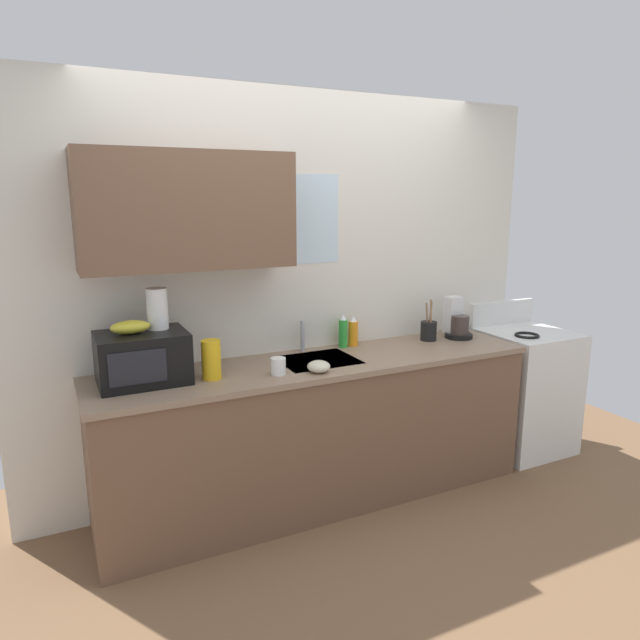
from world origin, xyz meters
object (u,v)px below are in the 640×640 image
at_px(mug_white, 278,366).
at_px(microwave, 142,358).
at_px(coffee_maker, 457,322).
at_px(dish_soap_bottle_green, 343,332).
at_px(dish_soap_bottle_orange, 353,332).
at_px(utensil_crock, 429,330).
at_px(banana_bunch, 130,327).
at_px(cereal_canister, 211,360).
at_px(paper_towel_roll, 157,309).
at_px(small_bowl, 319,366).
at_px(stove_range, 524,389).

bearing_deg(mug_white, microwave, 164.74).
height_order(coffee_maker, dish_soap_bottle_green, coffee_maker).
xyz_separation_m(dish_soap_bottle_green, dish_soap_bottle_orange, (0.08, 0.00, -0.01)).
bearing_deg(utensil_crock, mug_white, -167.91).
xyz_separation_m(banana_bunch, mug_white, (0.74, -0.19, -0.26)).
bearing_deg(mug_white, cereal_canister, 165.59).
bearing_deg(mug_white, coffee_maker, 9.77).
relative_size(paper_towel_roll, utensil_crock, 0.77).
bearing_deg(small_bowl, banana_bunch, 165.41).
bearing_deg(mug_white, stove_range, 4.06).
bearing_deg(coffee_maker, small_bowl, -165.84).
relative_size(banana_bunch, utensil_crock, 0.70).
xyz_separation_m(dish_soap_bottle_green, cereal_canister, (-0.95, -0.27, 0.00)).
height_order(microwave, cereal_canister, microwave).
bearing_deg(dish_soap_bottle_orange, microwave, -172.87).
xyz_separation_m(dish_soap_bottle_orange, cereal_canister, (-1.03, -0.27, 0.01)).
xyz_separation_m(dish_soap_bottle_orange, small_bowl, (-0.46, -0.42, -0.06)).
height_order(banana_bunch, small_bowl, banana_bunch).
height_order(microwave, banana_bunch, banana_bunch).
xyz_separation_m(stove_range, dish_soap_bottle_orange, (-1.35, 0.22, 0.53)).
relative_size(paper_towel_roll, cereal_canister, 1.03).
xyz_separation_m(coffee_maker, dish_soap_bottle_orange, (-0.77, 0.11, -0.01)).
bearing_deg(coffee_maker, dish_soap_bottle_green, 172.65).
relative_size(dish_soap_bottle_green, utensil_crock, 0.76).
relative_size(coffee_maker, cereal_canister, 1.31).
distance_m(banana_bunch, dish_soap_bottle_green, 1.37).
bearing_deg(coffee_maker, microwave, -178.39).
height_order(paper_towel_roll, dish_soap_bottle_green, paper_towel_roll).
bearing_deg(paper_towel_roll, mug_white, -22.13).
xyz_separation_m(paper_towel_roll, cereal_canister, (0.24, -0.15, -0.27)).
relative_size(cereal_canister, mug_white, 2.24).
distance_m(stove_range, banana_bunch, 2.86).
relative_size(stove_range, mug_white, 11.37).
bearing_deg(dish_soap_bottle_green, utensil_crock, -9.02).
xyz_separation_m(paper_towel_roll, dish_soap_bottle_orange, (1.27, 0.12, -0.29)).
bearing_deg(dish_soap_bottle_orange, cereal_canister, -165.29).
height_order(coffee_maker, mug_white, coffee_maker).
relative_size(dish_soap_bottle_green, small_bowl, 1.68).
relative_size(cereal_canister, utensil_crock, 0.75).
bearing_deg(microwave, stove_range, -0.95).
xyz_separation_m(microwave, paper_towel_roll, (0.10, 0.05, 0.24)).
height_order(coffee_maker, dish_soap_bottle_orange, coffee_maker).
distance_m(dish_soap_bottle_green, utensil_crock, 0.62).
distance_m(paper_towel_roll, small_bowl, 0.93).
height_order(stove_range, mug_white, stove_range).
bearing_deg(cereal_canister, microwave, 163.87).
height_order(banana_bunch, cereal_canister, banana_bunch).
xyz_separation_m(coffee_maker, utensil_crock, (-0.23, 0.01, -0.03)).
bearing_deg(dish_soap_bottle_orange, stove_range, -9.13).
xyz_separation_m(banana_bunch, coffee_maker, (2.18, 0.06, -0.20)).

